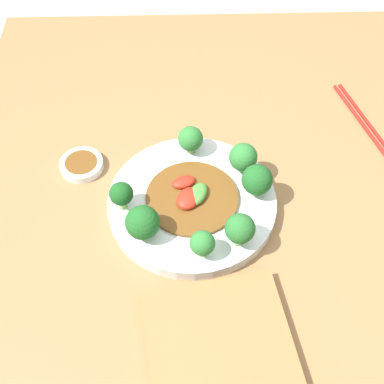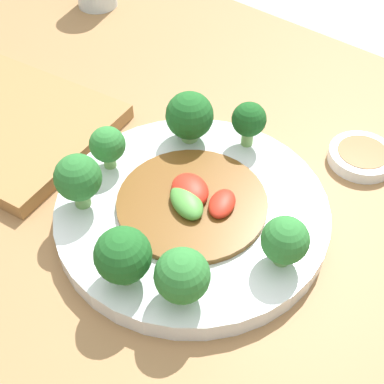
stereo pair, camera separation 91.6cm
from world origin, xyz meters
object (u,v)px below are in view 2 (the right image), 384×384
(broccoli_north, at_px, (123,256))
(broccoli_west, at_px, (285,241))
(stirfry_center, at_px, (193,201))
(sauce_dish, at_px, (362,156))
(broccoli_northwest, at_px, (182,276))
(broccoli_south, at_px, (252,122))
(plate, at_px, (192,212))
(broccoli_east, at_px, (107,145))
(broccoli_northeast, at_px, (78,178))
(broccoli_southeast, at_px, (190,116))

(broccoli_north, height_order, broccoli_west, broccoli_north)
(stirfry_center, relative_size, sauce_dish, 2.01)
(broccoli_northwest, xyz_separation_m, broccoli_north, (0.05, 0.02, 0.00))
(broccoli_west, relative_size, stirfry_center, 0.34)
(broccoli_north, distance_m, broccoli_west, 0.15)
(broccoli_south, bearing_deg, sauce_dish, -141.57)
(plate, height_order, sauce_dish, plate)
(stirfry_center, bearing_deg, broccoli_west, 179.44)
(broccoli_northwest, distance_m, stirfry_center, 0.12)
(broccoli_northwest, xyz_separation_m, sauce_dish, (-0.03, -0.29, -0.05))
(broccoli_east, xyz_separation_m, broccoli_west, (-0.22, -0.01, 0.00))
(broccoli_northeast, xyz_separation_m, broccoli_west, (-0.20, -0.07, -0.01))
(plate, distance_m, broccoli_south, 0.13)
(broccoli_east, relative_size, stirfry_center, 0.33)
(broccoli_east, distance_m, stirfry_center, 0.11)
(broccoli_southeast, height_order, stirfry_center, broccoli_southeast)
(sauce_dish, bearing_deg, broccoli_north, 74.69)
(broccoli_east, relative_size, sauce_dish, 0.65)
(broccoli_northwest, bearing_deg, stirfry_center, -54.89)
(broccoli_northwest, height_order, sauce_dish, broccoli_northwest)
(stirfry_center, bearing_deg, broccoli_east, 7.01)
(broccoli_southeast, height_order, broccoli_west, broccoli_southeast)
(broccoli_west, bearing_deg, broccoli_east, 3.22)
(broccoli_northeast, relative_size, sauce_dish, 0.80)
(broccoli_southeast, bearing_deg, sauce_dish, -144.20)
(plate, relative_size, broccoli_north, 4.76)
(broccoli_southeast, bearing_deg, stirfry_center, 131.94)
(plate, xyz_separation_m, sauce_dish, (-0.10, -0.20, -0.00))
(broccoli_south, relative_size, broccoli_west, 1.03)
(stirfry_center, bearing_deg, broccoli_southeast, -48.06)
(plate, height_order, broccoli_south, broccoli_south)
(plate, relative_size, broccoli_southeast, 4.62)
(broccoli_west, distance_m, sauce_dish, 0.21)
(broccoli_west, bearing_deg, sauce_dish, -85.58)
(broccoli_east, relative_size, broccoli_north, 0.85)
(broccoli_northeast, relative_size, stirfry_center, 0.40)
(broccoli_southeast, height_order, broccoli_northeast, same)
(broccoli_north, xyz_separation_m, sauce_dish, (-0.09, -0.31, -0.05))
(broccoli_north, bearing_deg, broccoli_northwest, -160.82)
(broccoli_east, bearing_deg, plate, -173.27)
(broccoli_north, bearing_deg, plate, -83.96)
(broccoli_east, bearing_deg, broccoli_northwest, 155.89)
(broccoli_northwest, bearing_deg, broccoli_west, -117.39)
(sauce_dish, bearing_deg, broccoli_east, 46.01)
(sauce_dish, bearing_deg, stirfry_center, 64.38)
(broccoli_northwest, height_order, broccoli_northeast, broccoli_northeast)
(broccoli_south, xyz_separation_m, stirfry_center, (-0.01, 0.12, -0.03))
(plate, bearing_deg, broccoli_south, -85.39)
(broccoli_north, relative_size, stirfry_center, 0.38)
(broccoli_south, height_order, stirfry_center, broccoli_south)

